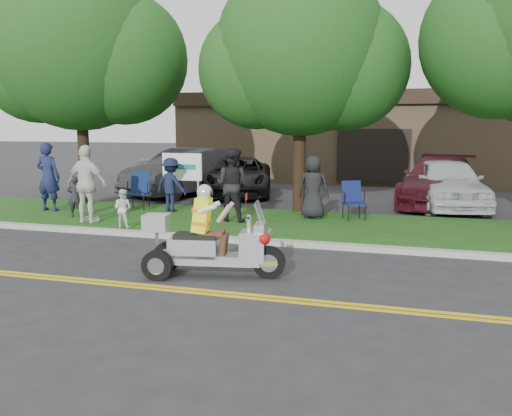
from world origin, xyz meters
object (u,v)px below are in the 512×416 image
(spectator_adult_left, at_px, (48,177))
(parked_car_mid, at_px, (239,176))
(parked_car_far_left, at_px, (152,175))
(trike_scooter, at_px, (207,245))
(spectator_adult_mid, at_px, (232,185))
(spectator_adult_right, at_px, (87,184))
(parked_car_right, at_px, (440,181))
(parked_car_far_right, at_px, (446,183))
(lawn_chair_b, at_px, (353,198))
(parked_car_left, at_px, (186,172))
(lawn_chair_a, at_px, (139,188))

(spectator_adult_left, distance_m, parked_car_mid, 6.82)
(parked_car_far_left, bearing_deg, trike_scooter, -81.72)
(spectator_adult_mid, bearing_deg, parked_car_mid, -64.31)
(parked_car_mid, bearing_deg, spectator_adult_right, -119.18)
(spectator_adult_left, xyz_separation_m, parked_car_right, (10.95, 5.10, -0.31))
(spectator_adult_right, bearing_deg, parked_car_far_right, -141.98)
(spectator_adult_right, bearing_deg, lawn_chair_b, -153.91)
(trike_scooter, distance_m, lawn_chair_b, 6.15)
(lawn_chair_b, xyz_separation_m, parked_car_left, (-6.55, 3.97, 0.18))
(trike_scooter, distance_m, parked_car_mid, 10.71)
(lawn_chair_a, xyz_separation_m, parked_car_right, (8.61, 4.04, 0.06))
(lawn_chair_b, bearing_deg, parked_car_right, 32.87)
(trike_scooter, xyz_separation_m, lawn_chair_b, (1.79, 5.89, 0.11))
(parked_car_right, bearing_deg, trike_scooter, -104.84)
(spectator_adult_mid, relative_size, parked_car_mid, 0.38)
(spectator_adult_left, bearing_deg, lawn_chair_b, -174.14)
(parked_car_far_left, bearing_deg, spectator_adult_right, -99.93)
(trike_scooter, bearing_deg, parked_car_left, 105.79)
(parked_car_mid, relative_size, parked_car_right, 0.93)
(parked_car_left, height_order, parked_car_mid, parked_car_left)
(lawn_chair_a, bearing_deg, spectator_adult_left, -164.32)
(lawn_chair_a, xyz_separation_m, parked_car_mid, (1.61, 4.49, -0.03))
(parked_car_left, relative_size, parked_car_mid, 1.04)
(parked_car_far_right, bearing_deg, lawn_chair_b, -137.95)
(spectator_adult_mid, bearing_deg, spectator_adult_left, 8.24)
(lawn_chair_b, bearing_deg, parked_car_mid, 109.79)
(spectator_adult_right, bearing_deg, parked_car_mid, -99.20)
(spectator_adult_left, bearing_deg, parked_car_far_left, -97.72)
(lawn_chair_b, distance_m, spectator_adult_mid, 3.21)
(trike_scooter, relative_size, parked_car_mid, 0.49)
(spectator_adult_mid, bearing_deg, lawn_chair_a, -9.87)
(parked_car_left, bearing_deg, parked_car_far_right, 14.69)
(parked_car_far_left, bearing_deg, parked_car_far_right, -28.37)
(parked_car_far_left, relative_size, parked_car_right, 0.76)
(parked_car_mid, bearing_deg, parked_car_right, -18.43)
(lawn_chair_a, relative_size, lawn_chair_b, 1.09)
(lawn_chair_b, height_order, parked_car_right, parked_car_right)
(lawn_chair_b, bearing_deg, spectator_adult_left, 160.74)
(parked_car_far_left, relative_size, parked_car_mid, 0.82)
(trike_scooter, xyz_separation_m, parked_car_right, (4.13, 9.86, 0.22))
(parked_car_far_left, xyz_separation_m, parked_car_far_right, (10.51, -0.90, 0.10))
(spectator_adult_right, relative_size, parked_car_right, 0.37)
(trike_scooter, relative_size, spectator_adult_left, 1.24)
(lawn_chair_a, bearing_deg, parked_car_left, 85.24)
(lawn_chair_b, bearing_deg, parked_car_far_right, 26.32)
(parked_car_mid, bearing_deg, lawn_chair_a, -124.49)
(parked_car_far_left, distance_m, parked_car_mid, 3.38)
(trike_scooter, height_order, parked_car_left, parked_car_left)
(parked_car_right, bearing_deg, spectator_adult_mid, -127.89)
(parked_car_far_left, height_order, parked_car_left, parked_car_left)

